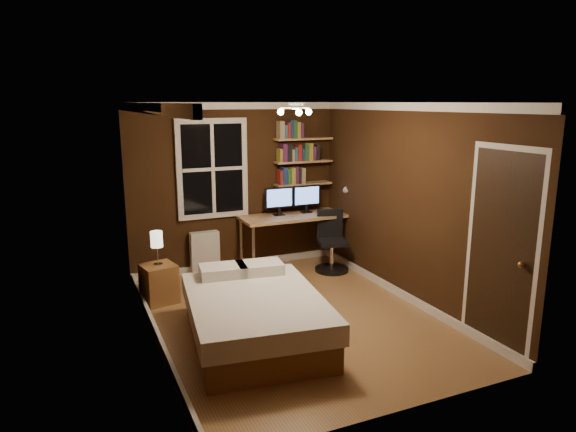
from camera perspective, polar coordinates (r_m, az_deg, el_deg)
name	(u,v)px	position (r m, az deg, el deg)	size (l,w,h in m)	color
floor	(292,317)	(6.23, 0.43, -11.14)	(4.20, 4.20, 0.00)	brown
wall_back	(235,187)	(7.77, -5.91, 3.21)	(3.20, 0.04, 2.50)	black
wall_left	(149,228)	(5.41, -15.21, -1.33)	(0.04, 4.20, 2.50)	black
wall_right	(407,204)	(6.65, 13.14, 1.34)	(0.04, 4.20, 2.50)	black
ceiling	(292,102)	(5.71, 0.48, 12.50)	(3.20, 4.20, 0.02)	white
window	(212,169)	(7.60, -8.40, 5.21)	(1.06, 0.06, 1.46)	silver
door	(500,253)	(5.57, 22.50, -3.85)	(0.03, 0.82, 2.05)	black
door_knob	(521,265)	(5.35, 24.48, -4.95)	(0.06, 0.06, 0.06)	#BA8543
ceiling_fixture	(296,112)	(5.62, 0.90, 11.48)	(0.44, 0.44, 0.18)	beige
bookshelf_lower	(303,184)	(8.06, 1.69, 3.60)	(0.92, 0.22, 0.03)	#9E784D
books_row_lower	(303,176)	(8.04, 1.70, 4.51)	(0.42, 0.16, 0.23)	maroon
bookshelf_middle	(303,162)	(8.01, 1.71, 6.07)	(0.92, 0.22, 0.03)	#9E784D
books_row_middle	(303,153)	(8.00, 1.71, 7.00)	(0.66, 0.16, 0.23)	navy
bookshelf_upper	(303,139)	(7.98, 1.72, 8.57)	(0.92, 0.22, 0.03)	#9E784D
books_row_upper	(303,130)	(7.97, 1.73, 9.50)	(0.42, 0.16, 0.23)	#245528
bed	(255,316)	(5.58, -3.73, -11.04)	(1.60, 2.05, 0.64)	brown
nightstand	(159,283)	(6.78, -14.13, -7.27)	(0.40, 0.40, 0.50)	brown
bedside_lamp	(157,248)	(6.64, -14.34, -3.49)	(0.15, 0.15, 0.43)	beige
radiator	(205,253)	(7.73, -9.22, -4.04)	(0.42, 0.15, 0.63)	beige
desk	(296,219)	(7.86, 0.89, -0.30)	(1.72, 0.64, 0.81)	#9E784D
monitor_left	(279,201)	(7.78, -1.00, 1.64)	(0.45, 0.12, 0.43)	black
monitor_right	(307,199)	(7.97, 2.07, 1.89)	(0.45, 0.12, 0.43)	black
desk_lamp	(343,199)	(8.03, 6.18, 1.94)	(0.14, 0.32, 0.44)	silver
office_chair	(331,249)	(7.79, 4.85, -3.62)	(0.51, 0.51, 0.92)	black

